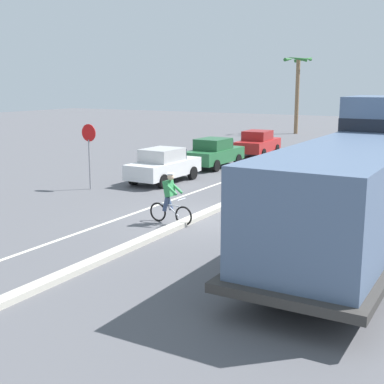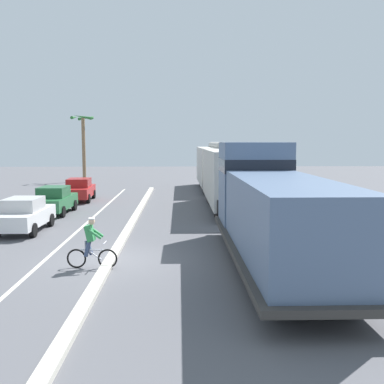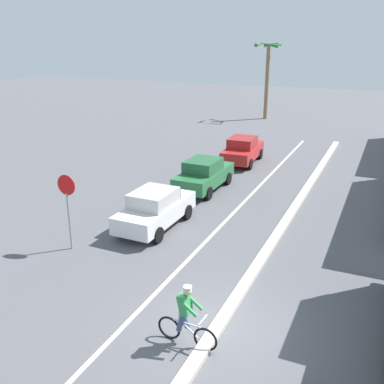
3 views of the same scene
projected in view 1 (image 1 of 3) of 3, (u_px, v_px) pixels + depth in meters
name	position (u px, v px, depth m)	size (l,w,h in m)	color
ground_plane	(198.00, 219.00, 18.55)	(120.00, 120.00, 0.00)	#56565B
median_curb	(264.00, 188.00, 23.63)	(0.36, 36.00, 0.16)	beige
lane_stripe	(216.00, 184.00, 24.81)	(0.14, 36.00, 0.01)	silver
locomotive	(365.00, 185.00, 15.14)	(3.10, 11.61, 4.20)	slate
parked_car_white	(163.00, 165.00, 25.26)	(1.88, 4.22, 1.62)	silver
parked_car_green	(214.00, 153.00, 29.72)	(1.90, 4.24, 1.62)	#286B3D
parked_car_red	(258.00, 143.00, 34.49)	(1.98, 4.27, 1.62)	red
cyclist	(170.00, 200.00, 17.82)	(1.71, 0.48, 1.71)	black
stop_sign	(89.00, 144.00, 23.37)	(0.76, 0.08, 2.88)	gray
palm_tree_near	(298.00, 80.00, 48.52)	(2.32, 2.43, 7.04)	#846647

